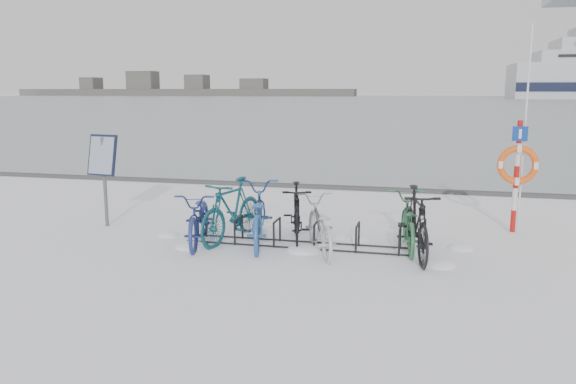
{
  "coord_description": "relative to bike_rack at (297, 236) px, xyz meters",
  "views": [
    {
      "loc": [
        2.11,
        -9.41,
        2.72
      ],
      "look_at": [
        -0.3,
        0.6,
        0.85
      ],
      "focal_mm": 35.0,
      "sensor_mm": 36.0,
      "label": 1
    }
  ],
  "objects": [
    {
      "name": "bike_6",
      "position": [
        2.07,
        -0.18,
        0.41
      ],
      "size": [
        0.92,
        2.05,
        1.19
      ],
      "primitive_type": "imported",
      "rotation": [
        0.0,
        0.0,
        0.19
      ],
      "color": "black",
      "rests_on": "ground"
    },
    {
      "name": "shoreline",
      "position": [
        -122.02,
        260.0,
        2.61
      ],
      "size": [
        180.0,
        12.0,
        9.5
      ],
      "color": "#464646",
      "rests_on": "ground"
    },
    {
      "name": "quay_edge",
      "position": [
        0.0,
        5.9,
        -0.13
      ],
      "size": [
        400.0,
        0.25,
        0.1
      ],
      "primitive_type": "cube",
      "color": "#3F3F42",
      "rests_on": "ground"
    },
    {
      "name": "bike_5",
      "position": [
        1.92,
        0.33,
        0.31
      ],
      "size": [
        0.85,
        1.93,
        0.98
      ],
      "primitive_type": "imported",
      "rotation": [
        0.0,
        0.0,
        3.25
      ],
      "color": "#316D45",
      "rests_on": "ground"
    },
    {
      "name": "ice_sheet",
      "position": [
        0.0,
        155.0,
        -0.17
      ],
      "size": [
        400.0,
        298.0,
        0.02
      ],
      "primitive_type": "cube",
      "color": "#A4B0BA",
      "rests_on": "ground"
    },
    {
      "name": "ground",
      "position": [
        0.0,
        0.0,
        -0.18
      ],
      "size": [
        900.0,
        900.0,
        0.0
      ],
      "primitive_type": "plane",
      "color": "white",
      "rests_on": "ground"
    },
    {
      "name": "bike_0",
      "position": [
        -1.73,
        -0.23,
        0.33
      ],
      "size": [
        1.11,
        2.03,
        1.01
      ],
      "primitive_type": "imported",
      "rotation": [
        0.0,
        0.0,
        0.24
      ],
      "color": "navy",
      "rests_on": "ground"
    },
    {
      "name": "snow_drifts",
      "position": [
        0.28,
        -0.01,
        -0.18
      ],
      "size": [
        5.76,
        1.76,
        0.21
      ],
      "color": "white",
      "rests_on": "ground"
    },
    {
      "name": "bike_3",
      "position": [
        -0.09,
        0.39,
        0.36
      ],
      "size": [
        0.91,
        1.87,
        1.08
      ],
      "primitive_type": "imported",
      "rotation": [
        0.0,
        0.0,
        0.23
      ],
      "color": "black",
      "rests_on": "ground"
    },
    {
      "name": "bike_2",
      "position": [
        -0.71,
        -0.02,
        0.38
      ],
      "size": [
        1.25,
        2.25,
        1.12
      ],
      "primitive_type": "imported",
      "rotation": [
        0.0,
        0.0,
        3.39
      ],
      "color": "#2A589C",
      "rests_on": "ground"
    },
    {
      "name": "lifebuoy_station",
      "position": [
        3.89,
        1.89,
        1.14
      ],
      "size": [
        0.76,
        0.22,
        3.93
      ],
      "color": "red",
      "rests_on": "ground"
    },
    {
      "name": "bike_rack",
      "position": [
        0.0,
        0.0,
        0.0
      ],
      "size": [
        4.0,
        0.48,
        0.46
      ],
      "color": "black",
      "rests_on": "ground"
    },
    {
      "name": "info_board",
      "position": [
        -4.07,
        0.5,
        1.16
      ],
      "size": [
        0.65,
        0.32,
        1.86
      ],
      "rotation": [
        0.0,
        0.0,
        -0.14
      ],
      "color": "#595B5E",
      "rests_on": "ground"
    },
    {
      "name": "bike_4",
      "position": [
        0.45,
        -0.25,
        0.31
      ],
      "size": [
        1.28,
        1.97,
        0.97
      ],
      "primitive_type": "imported",
      "rotation": [
        0.0,
        0.0,
        3.52
      ],
      "color": "silver",
      "rests_on": "ground"
    },
    {
      "name": "bike_1",
      "position": [
        -1.23,
        0.09,
        0.41
      ],
      "size": [
        1.01,
        2.04,
        1.18
      ],
      "primitive_type": "imported",
      "rotation": [
        0.0,
        0.0,
        -0.24
      ],
      "color": "#124B56",
      "rests_on": "ground"
    }
  ]
}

